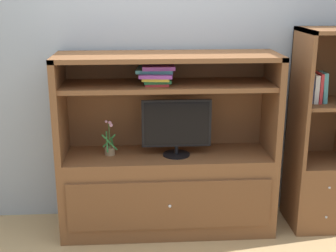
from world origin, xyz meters
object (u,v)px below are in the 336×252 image
object	(u,v)px
magazine_stack	(157,73)
bookshelf_tall	(319,164)
upright_book_row	(316,88)
tv_monitor	(177,126)
potted_plant	(110,147)
media_console	(168,174)

from	to	relation	value
magazine_stack	bookshelf_tall	size ratio (longest dim) A/B	0.22
magazine_stack	bookshelf_tall	xyz separation A→B (m)	(1.35, 0.01, -0.78)
upright_book_row	magazine_stack	bearing A→B (deg)	179.95
tv_monitor	magazine_stack	xyz separation A→B (m)	(-0.15, 0.04, 0.42)
potted_plant	upright_book_row	size ratio (longest dim) A/B	1.20
potted_plant	magazine_stack	world-z (taller)	magazine_stack
tv_monitor	upright_book_row	xyz separation A→B (m)	(1.11, 0.04, 0.29)
potted_plant	magazine_stack	size ratio (longest dim) A/B	0.78
media_console	tv_monitor	world-z (taller)	media_console
potted_plant	bookshelf_tall	bearing A→B (deg)	0.12
tv_monitor	bookshelf_tall	xyz separation A→B (m)	(1.20, 0.05, -0.36)
magazine_stack	upright_book_row	size ratio (longest dim) A/B	1.53
bookshelf_tall	media_console	bearing A→B (deg)	-179.75
magazine_stack	bookshelf_tall	distance (m)	1.56
media_console	upright_book_row	distance (m)	1.37
media_console	bookshelf_tall	distance (m)	1.27
media_console	potted_plant	xyz separation A→B (m)	(-0.46, 0.00, 0.24)
bookshelf_tall	magazine_stack	bearing A→B (deg)	-179.61
media_console	potted_plant	size ratio (longest dim) A/B	5.94
bookshelf_tall	tv_monitor	bearing A→B (deg)	-177.79
magazine_stack	upright_book_row	bearing A→B (deg)	-0.05
media_console	upright_book_row	world-z (taller)	media_console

